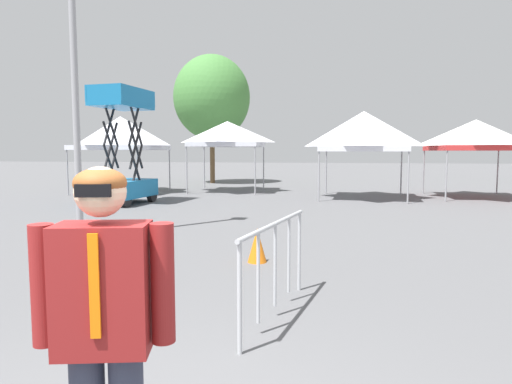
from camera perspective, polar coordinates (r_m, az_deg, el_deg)
canopy_tent_behind_left at (r=20.61m, az=-17.12°, el=7.28°), size 3.52×3.52×3.39m
canopy_tent_right_of_center at (r=20.35m, az=-3.73°, el=7.49°), size 3.24×3.24×3.22m
canopy_tent_center at (r=17.84m, az=13.78°, el=7.64°), size 3.51×3.51×3.41m
canopy_tent_left_of_center at (r=19.60m, az=26.57°, el=6.60°), size 3.44×3.44×3.10m
scissor_lift at (r=16.12m, az=-16.74°, el=2.81°), size 1.64×2.44×4.01m
person_foreground at (r=2.24m, az=-18.99°, el=-16.25°), size 0.64×0.33×1.78m
tree_behind_tents_right at (r=25.99m, az=-5.74°, el=12.07°), size 4.39×4.39×7.35m
crowd_barrier_mid_lot at (r=4.93m, az=2.49°, el=-7.54°), size 0.47×2.07×1.08m
traffic_cone_lot_center at (r=7.95m, az=-19.03°, el=-6.27°), size 0.32×0.32×0.59m
traffic_cone_near_barrier at (r=7.39m, az=0.15°, el=-6.90°), size 0.32×0.32×0.57m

